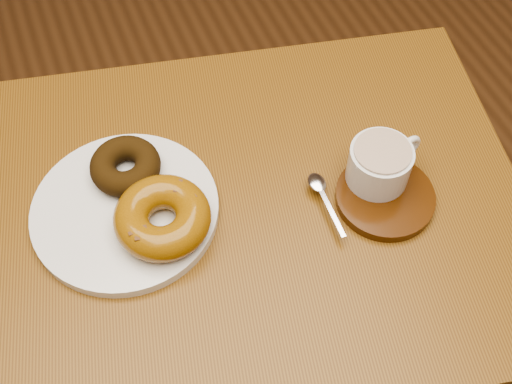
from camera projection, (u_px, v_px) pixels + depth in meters
name	position (u px, v px, depth m)	size (l,w,h in m)	color
cafe_table	(243.00, 247.00, 0.94)	(0.86, 0.71, 0.71)	brown
donut_plate	(125.00, 210.00, 0.83)	(0.24, 0.24, 0.01)	silver
donut_cinnamon	(125.00, 166.00, 0.84)	(0.09, 0.09, 0.03)	black
donut_caramel	(162.00, 217.00, 0.79)	(0.17, 0.17, 0.04)	#89580E
saucer	(385.00, 197.00, 0.84)	(0.13, 0.13, 0.01)	#391C07
coffee_cup	(380.00, 163.00, 0.83)	(0.11, 0.08, 0.06)	silver
teaspoon	(320.00, 188.00, 0.84)	(0.02, 0.10, 0.01)	silver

